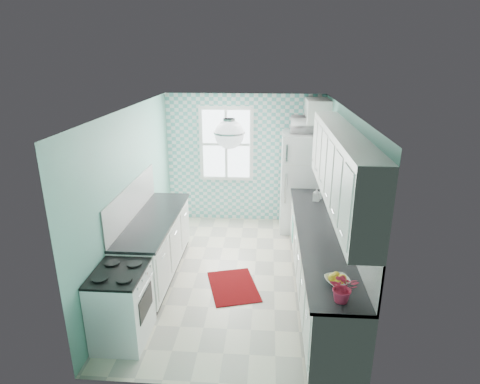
# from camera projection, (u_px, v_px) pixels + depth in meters

# --- Properties ---
(floor) EXTENTS (3.00, 4.40, 0.02)m
(floor) POSITION_uv_depth(u_px,v_px,m) (236.00, 275.00, 6.14)
(floor) COLOR beige
(floor) RESTS_ON ground
(ceiling) EXTENTS (3.00, 4.40, 0.02)m
(ceiling) POSITION_uv_depth(u_px,v_px,m) (235.00, 109.00, 5.31)
(ceiling) COLOR white
(ceiling) RESTS_ON wall_back
(wall_back) EXTENTS (3.00, 0.02, 2.50)m
(wall_back) POSITION_uv_depth(u_px,v_px,m) (245.00, 159.00, 7.81)
(wall_back) COLOR #68A999
(wall_back) RESTS_ON floor
(wall_front) EXTENTS (3.00, 0.02, 2.50)m
(wall_front) POSITION_uv_depth(u_px,v_px,m) (215.00, 281.00, 3.65)
(wall_front) COLOR #68A999
(wall_front) RESTS_ON floor
(wall_left) EXTENTS (0.02, 4.40, 2.50)m
(wall_left) POSITION_uv_depth(u_px,v_px,m) (132.00, 195.00, 5.83)
(wall_left) COLOR #68A999
(wall_left) RESTS_ON floor
(wall_right) EXTENTS (0.02, 4.40, 2.50)m
(wall_right) POSITION_uv_depth(u_px,v_px,m) (342.00, 200.00, 5.63)
(wall_right) COLOR #68A999
(wall_right) RESTS_ON floor
(accent_wall) EXTENTS (3.00, 0.01, 2.50)m
(accent_wall) POSITION_uv_depth(u_px,v_px,m) (244.00, 159.00, 7.79)
(accent_wall) COLOR #61B8B2
(accent_wall) RESTS_ON wall_back
(window) EXTENTS (1.04, 0.05, 1.44)m
(window) POSITION_uv_depth(u_px,v_px,m) (226.00, 144.00, 7.69)
(window) COLOR white
(window) RESTS_ON wall_back
(backsplash_right) EXTENTS (0.02, 3.60, 0.51)m
(backsplash_right) POSITION_uv_depth(u_px,v_px,m) (345.00, 215.00, 5.27)
(backsplash_right) COLOR white
(backsplash_right) RESTS_ON wall_right
(backsplash_left) EXTENTS (0.02, 2.15, 0.51)m
(backsplash_left) POSITION_uv_depth(u_px,v_px,m) (132.00, 201.00, 5.77)
(backsplash_left) COLOR white
(backsplash_left) RESTS_ON wall_left
(upper_cabinets_right) EXTENTS (0.33, 3.20, 0.90)m
(upper_cabinets_right) POSITION_uv_depth(u_px,v_px,m) (341.00, 167.00, 4.86)
(upper_cabinets_right) COLOR white
(upper_cabinets_right) RESTS_ON wall_right
(upper_cabinet_fridge) EXTENTS (0.40, 0.74, 0.40)m
(upper_cabinet_fridge) POSITION_uv_depth(u_px,v_px,m) (317.00, 110.00, 7.04)
(upper_cabinet_fridge) COLOR white
(upper_cabinet_fridge) RESTS_ON wall_right
(ceiling_light) EXTENTS (0.34, 0.34, 0.35)m
(ceiling_light) POSITION_uv_depth(u_px,v_px,m) (229.00, 134.00, 4.62)
(ceiling_light) COLOR silver
(ceiling_light) RESTS_ON ceiling
(base_cabinets_right) EXTENTS (0.60, 3.60, 0.90)m
(base_cabinets_right) POSITION_uv_depth(u_px,v_px,m) (320.00, 264.00, 5.53)
(base_cabinets_right) COLOR white
(base_cabinets_right) RESTS_ON floor
(countertop_right) EXTENTS (0.63, 3.60, 0.04)m
(countertop_right) POSITION_uv_depth(u_px,v_px,m) (321.00, 233.00, 5.38)
(countertop_right) COLOR black
(countertop_right) RESTS_ON base_cabinets_right
(base_cabinets_left) EXTENTS (0.60, 2.15, 0.90)m
(base_cabinets_left) POSITION_uv_depth(u_px,v_px,m) (155.00, 248.00, 6.00)
(base_cabinets_left) COLOR white
(base_cabinets_left) RESTS_ON floor
(countertop_left) EXTENTS (0.63, 2.15, 0.04)m
(countertop_left) POSITION_uv_depth(u_px,v_px,m) (154.00, 219.00, 5.85)
(countertop_left) COLOR black
(countertop_left) RESTS_ON base_cabinets_left
(fridge) EXTENTS (0.81, 0.80, 1.85)m
(fridge) POSITION_uv_depth(u_px,v_px,m) (302.00, 182.00, 7.48)
(fridge) COLOR white
(fridge) RESTS_ON floor
(stove) EXTENTS (0.58, 0.72, 0.87)m
(stove) POSITION_uv_depth(u_px,v_px,m) (122.00, 305.00, 4.63)
(stove) COLOR silver
(stove) RESTS_ON floor
(sink) EXTENTS (0.55, 0.46, 0.53)m
(sink) POSITION_uv_depth(u_px,v_px,m) (316.00, 211.00, 6.10)
(sink) COLOR silver
(sink) RESTS_ON countertop_right
(rug) EXTENTS (0.87, 1.06, 0.01)m
(rug) POSITION_uv_depth(u_px,v_px,m) (233.00, 286.00, 5.81)
(rug) COLOR maroon
(rug) RESTS_ON floor
(dish_towel) EXTENTS (0.11, 0.25, 0.39)m
(dish_towel) POSITION_uv_depth(u_px,v_px,m) (293.00, 229.00, 6.56)
(dish_towel) COLOR #67AFB0
(dish_towel) RESTS_ON base_cabinets_right
(fruit_bowl) EXTENTS (0.31, 0.31, 0.06)m
(fruit_bowl) POSITION_uv_depth(u_px,v_px,m) (337.00, 281.00, 4.16)
(fruit_bowl) COLOR white
(fruit_bowl) RESTS_ON countertop_right
(potted_plant) EXTENTS (0.30, 0.27, 0.30)m
(potted_plant) POSITION_uv_depth(u_px,v_px,m) (343.00, 288.00, 3.82)
(potted_plant) COLOR #B80C0C
(potted_plant) RESTS_ON countertop_right
(soap_bottle) EXTENTS (0.12, 0.13, 0.22)m
(soap_bottle) POSITION_uv_depth(u_px,v_px,m) (317.00, 194.00, 6.46)
(soap_bottle) COLOR #91A9B2
(soap_bottle) RESTS_ON countertop_right
(microwave) EXTENTS (0.55, 0.39, 0.29)m
(microwave) POSITION_uv_depth(u_px,v_px,m) (306.00, 125.00, 7.12)
(microwave) COLOR white
(microwave) RESTS_ON fridge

